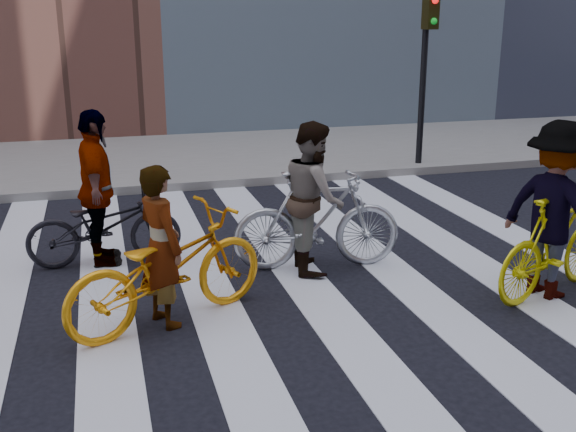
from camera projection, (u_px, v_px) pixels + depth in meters
name	position (u px, v px, depth m)	size (l,w,h in m)	color
ground	(268.00, 304.00, 7.10)	(100.00, 100.00, 0.00)	black
sidewalk_far	(180.00, 158.00, 13.99)	(100.00, 5.00, 0.15)	gray
zebra_crosswalk	(268.00, 303.00, 7.10)	(8.25, 10.00, 0.01)	silver
traffic_signal	(427.00, 51.00, 12.50)	(0.22, 0.42, 3.33)	black
bike_yellow_left	(167.00, 269.00, 6.52)	(0.75, 2.16, 1.14)	#FE9E0E
bike_silver_mid	(317.00, 220.00, 7.95)	(0.56, 2.00, 1.20)	#AFB3B9
bike_yellow_right	(555.00, 245.00, 7.21)	(0.53, 1.87, 1.12)	yellow
bike_dark_rear	(104.00, 226.00, 8.12)	(0.64, 1.83, 0.96)	black
rider_left	(161.00, 246.00, 6.44)	(0.58, 0.38, 1.60)	slate
rider_mid	(313.00, 197.00, 7.85)	(0.86, 0.67, 1.77)	slate
rider_right	(555.00, 211.00, 7.08)	(1.23, 0.71, 1.90)	slate
rider_rear	(97.00, 189.00, 7.97)	(1.11, 0.46, 1.89)	slate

